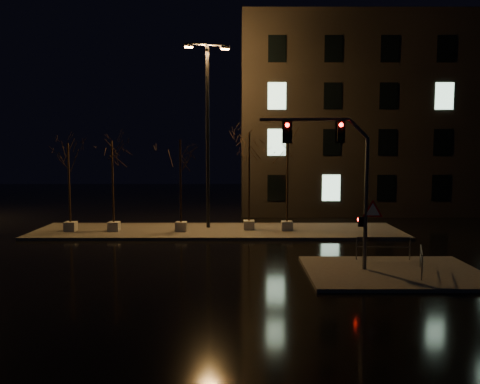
{
  "coord_description": "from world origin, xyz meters",
  "views": [
    {
      "loc": [
        1.28,
        -21.91,
        5.03
      ],
      "look_at": [
        1.33,
        2.19,
        2.8
      ],
      "focal_mm": 35.0,
      "sensor_mm": 36.0,
      "label": 1
    }
  ],
  "objects": [
    {
      "name": "ground",
      "position": [
        0.0,
        0.0,
        0.0
      ],
      "size": [
        90.0,
        90.0,
        0.0
      ],
      "primitive_type": "plane",
      "color": "black",
      "rests_on": "ground"
    },
    {
      "name": "tree_1",
      "position": [
        -6.17,
        5.59,
        4.33
      ],
      "size": [
        1.8,
        1.8,
        5.5
      ],
      "color": "#A4A499",
      "rests_on": "median"
    },
    {
      "name": "building",
      "position": [
        14.0,
        18.0,
        7.5
      ],
      "size": [
        25.0,
        12.0,
        15.0
      ],
      "primitive_type": "cube",
      "color": "black",
      "rests_on": "ground"
    },
    {
      "name": "sidewalk_corner",
      "position": [
        7.5,
        -3.5,
        0.07
      ],
      "size": [
        7.0,
        5.0,
        0.15
      ],
      "primitive_type": "cube",
      "color": "#46433F",
      "rests_on": "ground"
    },
    {
      "name": "guard_rail_a",
      "position": [
        7.64,
        -1.68,
        0.82
      ],
      "size": [
        2.38,
        0.13,
        1.03
      ],
      "rotation": [
        0.0,
        0.0,
        -0.03
      ],
      "color": "#57595E",
      "rests_on": "sidewalk_corner"
    },
    {
      "name": "traffic_signal_mast",
      "position": [
        5.4,
        -3.18,
        4.16
      ],
      "size": [
        4.99,
        0.5,
        6.11
      ],
      "rotation": [
        0.0,
        0.0,
        -0.08
      ],
      "color": "#57595E",
      "rests_on": "sidewalk_corner"
    },
    {
      "name": "tree_2",
      "position": [
        -2.17,
        5.59,
        4.38
      ],
      "size": [
        1.8,
        1.8,
        5.57
      ],
      "color": "#A4A499",
      "rests_on": "median"
    },
    {
      "name": "tree_4",
      "position": [
        4.16,
        5.82,
        4.83
      ],
      "size": [
        1.8,
        1.8,
        6.17
      ],
      "color": "#A4A499",
      "rests_on": "median"
    },
    {
      "name": "guard_rail_b",
      "position": [
        8.43,
        -3.93,
        0.77
      ],
      "size": [
        0.72,
        1.92,
        0.96
      ],
      "rotation": [
        0.0,
        0.0,
        1.23
      ],
      "color": "#57595E",
      "rests_on": "sidewalk_corner"
    },
    {
      "name": "tree_3",
      "position": [
        1.89,
        6.13,
        4.72
      ],
      "size": [
        1.8,
        1.8,
        6.03
      ],
      "color": "#A4A499",
      "rests_on": "median"
    },
    {
      "name": "streetlight_main",
      "position": [
        -0.64,
        6.91,
        6.61
      ],
      "size": [
        2.77,
        0.99,
        11.19
      ],
      "rotation": [
        0.0,
        0.0,
        0.25
      ],
      "color": "black",
      "rests_on": "median"
    },
    {
      "name": "tree_0",
      "position": [
        -8.77,
        5.65,
        4.21
      ],
      "size": [
        1.8,
        1.8,
        5.35
      ],
      "color": "#A4A499",
      "rests_on": "median"
    },
    {
      "name": "median",
      "position": [
        0.0,
        6.0,
        0.07
      ],
      "size": [
        22.0,
        5.0,
        0.15
      ],
      "primitive_type": "cube",
      "color": "#46433F",
      "rests_on": "ground"
    }
  ]
}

